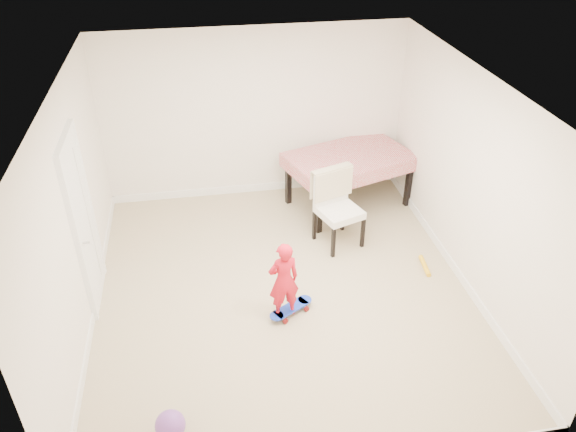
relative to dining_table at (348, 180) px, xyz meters
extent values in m
plane|color=tan|center=(-1.31, -1.86, -0.42)|extent=(5.00, 5.00, 0.00)
cube|color=white|center=(-1.31, -1.86, 2.16)|extent=(4.50, 5.00, 0.04)
cube|color=white|center=(-1.31, 0.62, 0.88)|extent=(4.50, 0.04, 2.60)
cube|color=white|center=(-1.31, -4.34, 0.88)|extent=(4.50, 0.04, 2.60)
cube|color=white|center=(-3.54, -1.86, 0.88)|extent=(0.04, 5.00, 2.60)
cube|color=white|center=(0.92, -1.86, 0.88)|extent=(0.04, 5.00, 2.60)
cube|color=white|center=(-3.54, -1.56, 0.61)|extent=(0.11, 0.94, 2.11)
cube|color=white|center=(-1.31, 0.63, -0.36)|extent=(4.50, 0.02, 0.12)
cube|color=white|center=(-3.55, -1.86, -0.36)|extent=(0.02, 5.00, 0.12)
cube|color=white|center=(0.93, -1.86, -0.36)|extent=(0.02, 5.00, 0.12)
imported|color=red|center=(-1.38, -2.32, 0.08)|extent=(0.40, 0.30, 0.99)
sphere|color=purple|center=(-2.67, -3.73, -0.28)|extent=(0.28, 0.28, 0.28)
cylinder|color=yellow|center=(0.58, -1.74, -0.39)|extent=(0.10, 0.40, 0.06)
camera|label=1|loc=(-2.17, -7.15, 4.10)|focal=35.00mm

